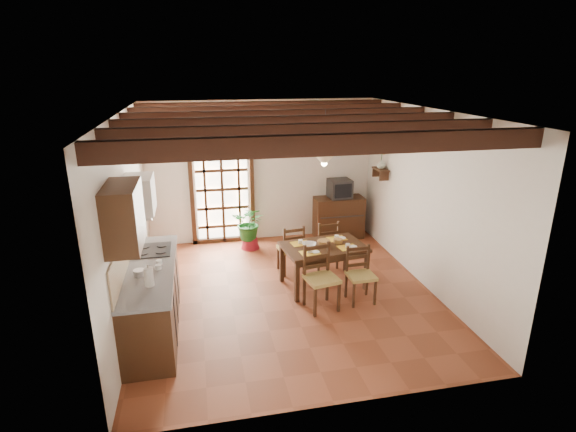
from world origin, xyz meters
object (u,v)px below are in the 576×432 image
object	(u,v)px
chair_near_right	(360,285)
chair_far_left	(291,257)
crt_tv	(340,189)
chair_far_right	(325,252)
chair_near_left	(321,289)
potted_plant	(250,221)
dining_table	(324,251)
sideboard	(339,217)
kitchen_counter	(152,297)
pendant_lamp	(324,158)

from	to	relation	value
chair_near_right	chair_far_left	distance (m)	1.46
crt_tv	chair_far_right	bearing A→B (deg)	-119.81
chair_near_left	potted_plant	world-z (taller)	potted_plant
dining_table	sideboard	world-z (taller)	sideboard
kitchen_counter	sideboard	size ratio (longest dim) A/B	2.24
crt_tv	sideboard	bearing A→B (deg)	87.00
crt_tv	chair_near_right	bearing A→B (deg)	-103.90
dining_table	potted_plant	size ratio (longest dim) A/B	0.77
sideboard	chair_far_right	bearing A→B (deg)	-116.29
chair_far_left	chair_far_right	distance (m)	0.64
sideboard	kitchen_counter	bearing A→B (deg)	-140.71
chair_near_right	pendant_lamp	world-z (taller)	pendant_lamp
kitchen_counter	sideboard	xyz separation A→B (m)	(3.50, 2.83, -0.05)
kitchen_counter	dining_table	xyz separation A→B (m)	(2.59, 0.77, 0.13)
potted_plant	pendant_lamp	xyz separation A→B (m)	(0.96, -1.71, 1.51)
kitchen_counter	chair_far_left	xyz separation A→B (m)	(2.18, 1.37, -0.20)
chair_near_left	chair_far_right	size ratio (longest dim) A/B	1.09
chair_far_right	crt_tv	world-z (taller)	crt_tv
chair_far_left	crt_tv	world-z (taller)	crt_tv
crt_tv	pendant_lamp	xyz separation A→B (m)	(-0.92, -1.95, 1.04)
chair_far_left	potted_plant	bearing A→B (deg)	-74.03
pendant_lamp	kitchen_counter	bearing A→B (deg)	-161.49
chair_far_right	crt_tv	distance (m)	1.71
kitchen_counter	potted_plant	bearing A→B (deg)	57.74
dining_table	crt_tv	bearing A→B (deg)	58.26
chair_near_left	chair_far_left	bearing A→B (deg)	86.38
sideboard	potted_plant	world-z (taller)	potted_plant
chair_near_left	crt_tv	xyz separation A→B (m)	(1.15, 2.74, 0.74)
chair_near_right	crt_tv	bearing A→B (deg)	77.25
chair_near_right	sideboard	world-z (taller)	same
chair_far_right	chair_near_left	bearing A→B (deg)	65.50
kitchen_counter	chair_far_left	size ratio (longest dim) A/B	2.59
kitchen_counter	chair_near_right	xyz separation A→B (m)	(2.99, 0.16, -0.21)
chair_far_left	crt_tv	xyz separation A→B (m)	(1.32, 1.45, 0.77)
pendant_lamp	sideboard	bearing A→B (deg)	64.89
dining_table	sideboard	distance (m)	2.26
kitchen_counter	pendant_lamp	distance (m)	3.17
kitchen_counter	chair_near_right	distance (m)	3.00
dining_table	potted_plant	xyz separation A→B (m)	(-0.96, 1.81, -0.04)
kitchen_counter	dining_table	distance (m)	2.70
crt_tv	dining_table	bearing A→B (deg)	-117.09
dining_table	chair_near_left	distance (m)	0.79
kitchen_counter	chair_far_right	world-z (taller)	kitchen_counter
dining_table	pendant_lamp	size ratio (longest dim) A/B	1.63
dining_table	chair_near_left	xyz separation A→B (m)	(-0.23, -0.69, -0.30)
chair_near_right	chair_far_right	world-z (taller)	chair_far_right
chair_far_left	sideboard	distance (m)	1.97
chair_near_right	chair_far_right	size ratio (longest dim) A/B	0.96
kitchen_counter	potted_plant	distance (m)	3.05
sideboard	pendant_lamp	bearing A→B (deg)	-114.69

